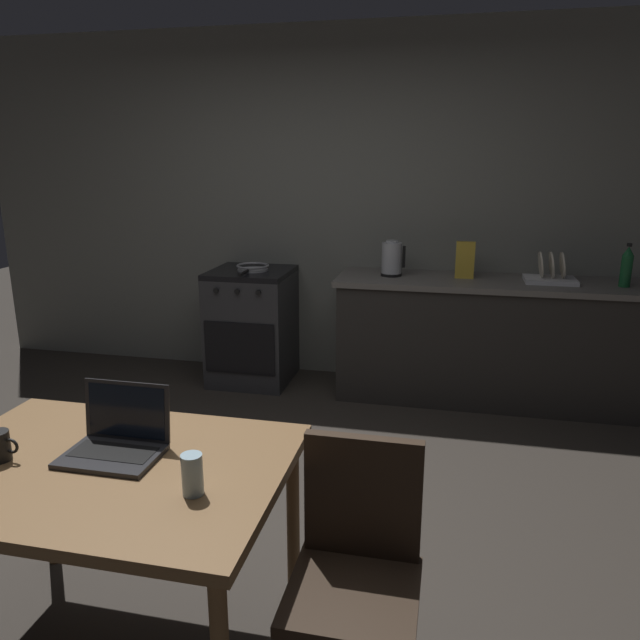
# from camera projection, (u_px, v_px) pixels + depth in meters

# --- Properties ---
(ground_plane) EXTENTS (12.00, 12.00, 0.00)m
(ground_plane) POSITION_uv_depth(u_px,v_px,m) (225.00, 533.00, 2.84)
(ground_plane) COLOR #2D2823
(back_wall) EXTENTS (6.40, 0.10, 2.66)m
(back_wall) POSITION_uv_depth(u_px,v_px,m) (365.00, 209.00, 4.62)
(back_wall) COLOR slate
(back_wall) RESTS_ON ground_plane
(kitchen_counter) EXTENTS (2.16, 0.64, 0.89)m
(kitchen_counter) POSITION_uv_depth(u_px,v_px,m) (487.00, 340.00, 4.32)
(kitchen_counter) COLOR #282623
(kitchen_counter) RESTS_ON ground_plane
(stove_oven) EXTENTS (0.60, 0.62, 0.89)m
(stove_oven) POSITION_uv_depth(u_px,v_px,m) (252.00, 326.00, 4.69)
(stove_oven) COLOR #2D2D30
(stove_oven) RESTS_ON ground_plane
(dining_table) EXTENTS (1.21, 0.87, 0.74)m
(dining_table) POSITION_uv_depth(u_px,v_px,m) (106.00, 483.00, 2.01)
(dining_table) COLOR brown
(dining_table) RESTS_ON ground_plane
(chair) EXTENTS (0.40, 0.40, 0.87)m
(chair) POSITION_uv_depth(u_px,v_px,m) (357.00, 560.00, 1.88)
(chair) COLOR #2D2116
(chair) RESTS_ON ground_plane
(laptop) EXTENTS (0.32, 0.25, 0.23)m
(laptop) POSITION_uv_depth(u_px,v_px,m) (117.00, 441.00, 2.04)
(laptop) COLOR #232326
(laptop) RESTS_ON dining_table
(electric_kettle) EXTENTS (0.17, 0.15, 0.26)m
(electric_kettle) POSITION_uv_depth(u_px,v_px,m) (392.00, 259.00, 4.32)
(electric_kettle) COLOR black
(electric_kettle) RESTS_ON kitchen_counter
(bottle) EXTENTS (0.07, 0.07, 0.29)m
(bottle) POSITION_uv_depth(u_px,v_px,m) (627.00, 266.00, 3.95)
(bottle) COLOR #19592D
(bottle) RESTS_ON kitchen_counter
(frying_pan) EXTENTS (0.25, 0.42, 0.05)m
(frying_pan) POSITION_uv_depth(u_px,v_px,m) (252.00, 267.00, 4.54)
(frying_pan) COLOR gray
(frying_pan) RESTS_ON stove_oven
(drinking_glass) EXTENTS (0.06, 0.06, 0.13)m
(drinking_glass) POSITION_uv_depth(u_px,v_px,m) (192.00, 474.00, 1.79)
(drinking_glass) COLOR #99B7C6
(drinking_glass) RESTS_ON dining_table
(cereal_box) EXTENTS (0.13, 0.05, 0.26)m
(cereal_box) POSITION_uv_depth(u_px,v_px,m) (465.00, 260.00, 4.23)
(cereal_box) COLOR gold
(cereal_box) RESTS_ON kitchen_counter
(dish_rack) EXTENTS (0.34, 0.26, 0.21)m
(dish_rack) POSITION_uv_depth(u_px,v_px,m) (550.00, 275.00, 4.12)
(dish_rack) COLOR silver
(dish_rack) RESTS_ON kitchen_counter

